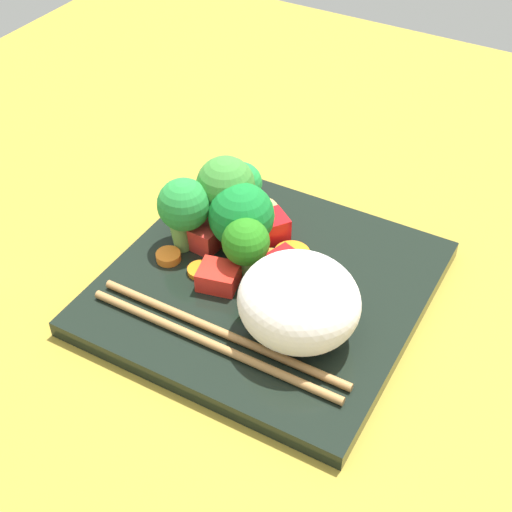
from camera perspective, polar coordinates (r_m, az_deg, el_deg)
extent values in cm
cube|color=olive|center=(62.05, 0.78, -3.59)|extent=(110.00, 110.00, 2.00)
cube|color=black|center=(60.84, 0.79, -2.43)|extent=(25.17, 25.17, 1.47)
ellipsoid|color=white|center=(53.98, 3.37, -3.56)|extent=(10.11, 10.44, 6.60)
cylinder|color=#559540|center=(62.66, -0.93, 1.23)|extent=(2.29, 2.28, 2.02)
sphere|color=#14742A|center=(61.18, -1.15, 3.16)|extent=(5.60, 5.60, 5.60)
cylinder|color=#549846|center=(64.50, -2.40, 3.05)|extent=(2.27, 2.63, 3.11)
sphere|color=#3A8531|center=(62.55, -2.38, 5.53)|extent=(5.07, 5.07, 5.07)
cylinder|color=#64A049|center=(60.13, -0.66, -0.78)|extent=(2.02, 2.25, 2.30)
sphere|color=#247517|center=(58.58, -0.96, 0.94)|extent=(3.94, 3.94, 3.94)
cylinder|color=#70B657|center=(66.60, -1.32, 4.14)|extent=(1.85, 2.07, 2.38)
sphere|color=green|center=(65.02, -1.20, 5.67)|extent=(3.86, 3.86, 3.86)
cylinder|color=#5D9646|center=(63.21, -5.65, 1.82)|extent=(2.16, 2.25, 2.81)
sphere|color=#258637|center=(61.61, -5.65, 4.01)|extent=(4.54, 4.54, 4.54)
cylinder|color=orange|center=(62.47, -6.84, -0.04)|extent=(2.93, 2.93, 0.71)
cylinder|color=orange|center=(61.09, -4.36, -1.12)|extent=(2.92, 2.92, 0.45)
cylinder|color=orange|center=(61.75, 1.08, -0.40)|extent=(4.11, 4.11, 0.49)
cylinder|color=orange|center=(62.29, 2.81, 0.09)|extent=(4.27, 4.27, 0.66)
cube|color=red|center=(59.48, -2.94, -1.62)|extent=(3.43, 3.73, 1.73)
cube|color=red|center=(63.82, 0.97, 2.23)|extent=(4.12, 3.99, 2.20)
cube|color=red|center=(66.38, -4.34, 3.61)|extent=(2.71, 2.95, 1.71)
cube|color=red|center=(63.03, -3.82, 1.54)|extent=(2.94, 2.53, 2.19)
cube|color=red|center=(59.92, 2.15, -0.95)|extent=(3.79, 3.67, 2.13)
ellipsoid|color=tan|center=(65.91, 0.66, 3.67)|extent=(2.32, 2.83, 2.15)
cylinder|color=#A27441|center=(55.08, -3.42, -6.89)|extent=(0.72, 21.64, 0.66)
cylinder|color=#A27441|center=(55.85, -2.66, -5.98)|extent=(0.72, 21.64, 0.66)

